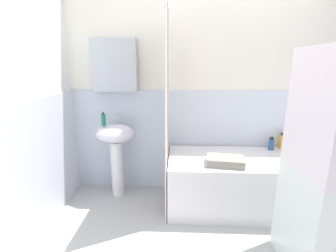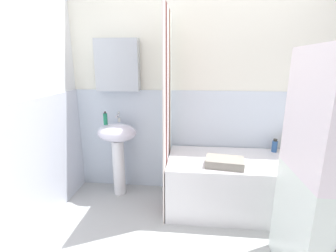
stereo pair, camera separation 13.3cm
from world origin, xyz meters
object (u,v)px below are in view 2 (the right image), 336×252
(sink, at_px, (118,143))
(lotion_bottle, at_px, (295,145))
(soap_dispenser, at_px, (105,119))
(shampoo_bottle, at_px, (286,143))
(conditioner_bottle, at_px, (275,146))
(bathtub, at_px, (239,184))
(towel_folded, at_px, (225,162))

(sink, relative_size, lotion_bottle, 5.37)
(soap_dispenser, relative_size, shampoo_bottle, 0.80)
(sink, height_order, conditioner_bottle, sink)
(conditioner_bottle, bearing_deg, bathtub, -147.12)
(shampoo_bottle, distance_m, conditioner_bottle, 0.14)
(soap_dispenser, bearing_deg, sink, 18.76)
(bathtub, xyz_separation_m, towel_folded, (-0.19, -0.18, 0.31))
(bathtub, relative_size, lotion_bottle, 9.34)
(shampoo_bottle, height_order, towel_folded, shampoo_bottle)
(sink, relative_size, soap_dispenser, 5.69)
(soap_dispenser, bearing_deg, shampoo_bottle, 5.09)
(shampoo_bottle, bearing_deg, towel_folded, -145.93)
(lotion_bottle, bearing_deg, sink, -176.21)
(bathtub, xyz_separation_m, lotion_bottle, (0.63, 0.30, 0.35))
(sink, distance_m, soap_dispenser, 0.31)
(shampoo_bottle, bearing_deg, conditioner_bottle, -160.16)
(soap_dispenser, relative_size, bathtub, 0.10)
(lotion_bottle, xyz_separation_m, towel_folded, (-0.82, -0.48, -0.04))
(bathtub, height_order, conditioner_bottle, conditioner_bottle)
(soap_dispenser, bearing_deg, bathtub, -5.24)
(soap_dispenser, distance_m, lotion_bottle, 2.11)
(soap_dispenser, bearing_deg, towel_folded, -13.93)
(sink, height_order, lotion_bottle, sink)
(bathtub, relative_size, shampoo_bottle, 7.94)
(shampoo_bottle, bearing_deg, bathtub, -150.01)
(sink, distance_m, shampoo_bottle, 1.88)
(shampoo_bottle, bearing_deg, lotion_bottle, -5.04)
(soap_dispenser, height_order, conditioner_bottle, soap_dispenser)
(bathtub, bearing_deg, soap_dispenser, 174.76)
(towel_folded, bearing_deg, sink, 163.12)
(shampoo_bottle, relative_size, conditioner_bottle, 1.26)
(lotion_bottle, distance_m, shampoo_bottle, 0.10)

